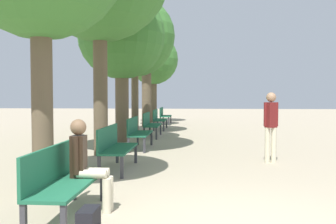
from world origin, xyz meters
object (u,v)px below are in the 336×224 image
object	(u,v)px
bench_row_0	(61,177)
pedestrian_near	(271,123)
person_seated	(87,162)
tree_row_5	(153,60)
bench_row_3	(150,123)
tree_row_4	(146,51)
tree_row_3	(135,37)
tree_row_2	(122,37)
bench_row_5	(164,115)
bench_row_2	(137,131)
bench_row_4	(158,118)
bench_row_1	(114,145)

from	to	relation	value
bench_row_0	pedestrian_near	world-z (taller)	pedestrian_near
person_seated	pedestrian_near	xyz separation A→B (m)	(3.21, 3.90, 0.27)
bench_row_0	tree_row_5	size ratio (longest dim) A/B	0.34
bench_row_3	tree_row_4	xyz separation A→B (m)	(-0.78, 4.91, 3.30)
bench_row_0	tree_row_3	distance (m)	11.20
bench_row_0	tree_row_4	bearing A→B (deg)	93.11
tree_row_2	bench_row_5	bearing A→B (deg)	84.28
tree_row_2	bench_row_0	bearing A→B (deg)	-84.39
bench_row_2	bench_row_4	distance (m)	6.26
bench_row_2	tree_row_4	world-z (taller)	tree_row_4
bench_row_3	tree_row_5	world-z (taller)	tree_row_5
bench_row_2	bench_row_1	bearing A→B (deg)	-90.00
bench_row_1	pedestrian_near	bearing A→B (deg)	17.26
bench_row_3	bench_row_5	xyz separation A→B (m)	(0.00, 6.26, 0.00)
bench_row_3	tree_row_5	distance (m)	8.50
bench_row_2	tree_row_2	size ratio (longest dim) A/B	0.34
tree_row_2	tree_row_4	distance (m)	6.41
bench_row_0	pedestrian_near	distance (m)	5.45
bench_row_3	tree_row_3	bearing A→B (deg)	122.02
bench_row_5	tree_row_2	size ratio (longest dim) A/B	0.34
bench_row_2	bench_row_5	xyz separation A→B (m)	(0.00, 9.39, 0.00)
bench_row_3	person_seated	world-z (taller)	person_seated
tree_row_5	pedestrian_near	distance (m)	13.99
bench_row_2	tree_row_3	distance (m)	5.61
tree_row_3	bench_row_0	bearing A→B (deg)	-85.82
bench_row_0	bench_row_1	size ratio (longest dim) A/B	1.00
bench_row_0	bench_row_2	bearing A→B (deg)	90.00
tree_row_2	tree_row_5	world-z (taller)	tree_row_5
bench_row_4	tree_row_2	bearing A→B (deg)	-99.54
bench_row_3	tree_row_5	bearing A→B (deg)	95.63
bench_row_1	person_seated	world-z (taller)	person_seated
bench_row_0	person_seated	bearing A→B (deg)	51.31
bench_row_3	pedestrian_near	xyz separation A→B (m)	(3.45, -5.18, 0.41)
tree_row_4	bench_row_1	bearing A→B (deg)	-86.03
bench_row_2	bench_row_4	bearing A→B (deg)	90.00
bench_row_1	tree_row_3	bearing A→B (deg)	95.91
bench_row_1	tree_row_2	xyz separation A→B (m)	(-0.78, 4.77, 3.00)
pedestrian_near	bench_row_4	bearing A→B (deg)	112.56
bench_row_0	person_seated	size ratio (longest dim) A/B	1.38
bench_row_4	bench_row_5	size ratio (longest dim) A/B	1.00
tree_row_3	bench_row_5	bearing A→B (deg)	81.21
bench_row_3	tree_row_4	distance (m)	5.97
bench_row_4	person_seated	xyz separation A→B (m)	(0.24, -12.21, 0.14)
bench_row_0	person_seated	xyz separation A→B (m)	(0.24, 0.30, 0.14)
bench_row_1	bench_row_5	world-z (taller)	same
bench_row_0	person_seated	distance (m)	0.41
tree_row_2	person_seated	xyz separation A→B (m)	(1.02, -7.59, -2.86)
tree_row_2	bench_row_3	bearing A→B (deg)	62.47
tree_row_2	bench_row_4	bearing A→B (deg)	80.46
bench_row_0	tree_row_5	bearing A→B (deg)	92.57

